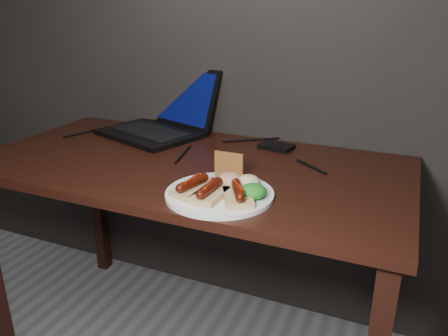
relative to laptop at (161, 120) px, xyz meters
name	(u,v)px	position (x,y,z in m)	size (l,w,h in m)	color
desk	(189,187)	(0.26, -0.27, -0.14)	(1.40, 0.70, 0.75)	black
laptop	(161,120)	(0.00, 0.00, 0.00)	(0.46, 0.46, 0.25)	black
hard_drive	(276,146)	(0.48, -0.02, -0.04)	(0.12, 0.07, 0.02)	black
desk_cables	(197,145)	(0.21, -0.11, -0.05)	(1.01, 0.40, 0.01)	black
plate	(220,194)	(0.46, -0.47, -0.05)	(0.29, 0.29, 0.01)	white
bread_sausage_left	(193,187)	(0.40, -0.51, -0.02)	(0.10, 0.13, 0.04)	#DDB381
bread_sausage_center	(209,192)	(0.45, -0.52, -0.02)	(0.08, 0.12, 0.04)	#DDB381
bread_sausage_right	(238,194)	(0.53, -0.50, -0.02)	(0.12, 0.13, 0.04)	#DDB381
crispbread	(229,167)	(0.46, -0.39, 0.00)	(0.09, 0.01, 0.09)	#AE682F
salad_greens	(253,191)	(0.56, -0.48, -0.02)	(0.07, 0.07, 0.04)	#125A13
salsa_mound	(230,180)	(0.47, -0.43, -0.02)	(0.07, 0.07, 0.04)	maroon
coleslaw_mound	(248,181)	(0.52, -0.42, -0.02)	(0.06, 0.06, 0.04)	silver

